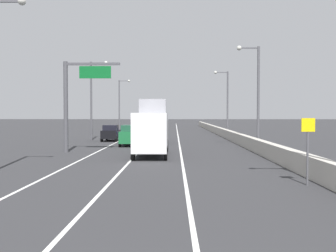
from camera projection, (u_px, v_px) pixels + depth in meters
The scene contains 17 objects.
ground_plane at pixel (169, 132), 68.35m from camera, with size 320.00×320.00×0.00m, color #2D2D30.
lane_stripe_left at pixel (132, 134), 59.45m from camera, with size 0.16×130.00×0.00m, color silver.
lane_stripe_center at pixel (155, 134), 59.39m from camera, with size 0.16×130.00×0.00m, color silver.
lane_stripe_right at pixel (178, 134), 59.33m from camera, with size 0.16×130.00×0.00m, color silver.
jersey_barrier_right at pixel (234, 137), 44.22m from camera, with size 0.60×120.00×1.10m, color #B2ADA3.
overhead_sign_gantry at pixel (75, 95), 31.80m from camera, with size 4.68×0.36×7.50m.
speed_advisory_sign at pixel (308, 146), 17.18m from camera, with size 0.60×0.11×3.00m.
lamp_post_right_second at pixel (255, 89), 35.78m from camera, with size 2.14×0.44×9.50m.
lamp_post_right_third at pixel (226, 98), 56.85m from camera, with size 2.14×0.44×9.50m.
lamp_post_left_mid at pixel (93, 95), 46.28m from camera, with size 2.14×0.44×9.50m.
lamp_post_left_far at pixel (121, 101), 71.58m from camera, with size 2.14×0.44×9.50m.
car_silver_0 at pixel (159, 134), 41.99m from camera, with size 1.88×4.65×1.97m.
car_blue_1 at pixel (139, 132), 48.29m from camera, with size 1.92×4.31×1.89m.
car_green_2 at pixel (130, 135), 38.54m from camera, with size 1.93×4.59×2.08m.
car_yellow_3 at pixel (154, 124), 81.50m from camera, with size 1.94×4.55×2.10m.
car_black_4 at pixel (111, 133), 45.27m from camera, with size 1.90×4.02×1.88m.
box_truck at pixel (152, 129), 29.59m from camera, with size 2.50×7.68×4.36m.
Camera 1 is at (0.98, -4.28, 3.20)m, focal length 41.27 mm.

